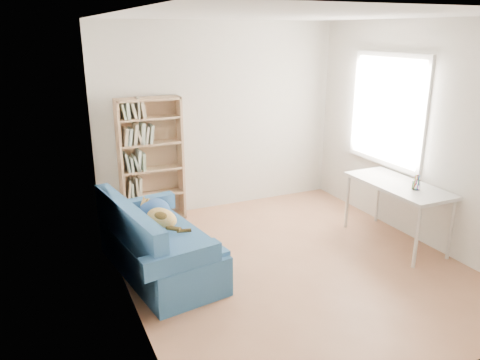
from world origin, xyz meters
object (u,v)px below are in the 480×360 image
desk (398,189)px  sofa (157,245)px  pen_cup (416,184)px  bookshelf (151,166)px

desk → sofa: bearing=170.6°
sofa → pen_cup: pen_cup is taller
bookshelf → desk: bearing=-37.4°
desk → pen_cup: 0.28m
bookshelf → desk: bookshelf is taller
sofa → bookshelf: size_ratio=1.06×
sofa → desk: sofa is taller
sofa → bookshelf: (0.33, 1.43, 0.45)m
bookshelf → pen_cup: bookshelf is taller
bookshelf → desk: size_ratio=1.27×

